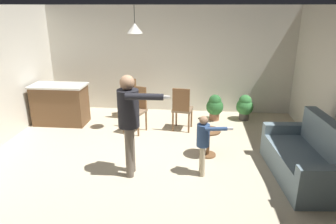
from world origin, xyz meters
name	(u,v)px	position (x,y,z in m)	size (l,w,h in m)	color
ground	(152,167)	(0.00, 0.00, 0.00)	(7.68, 7.68, 0.00)	beige
wall_back	(169,60)	(0.00, 3.20, 1.35)	(6.40, 0.10, 2.70)	silver
couch_floral	(306,159)	(2.54, -0.09, 0.33)	(1.00, 1.86, 1.00)	slate
kitchen_counter	(60,104)	(-2.45, 1.91, 0.48)	(1.26, 0.66, 0.95)	brown
side_table_by_couch	(208,140)	(0.98, 0.55, 0.33)	(0.44, 0.44, 0.52)	brown
person_adult	(130,115)	(-0.30, -0.24, 1.05)	(0.84, 0.49, 1.69)	#60564C
person_child	(204,139)	(0.88, -0.16, 0.65)	(0.56, 0.30, 1.04)	tan
dining_chair_by_counter	(182,107)	(0.43, 1.75, 0.55)	(0.47, 0.47, 1.00)	brown
dining_chair_near_wall	(128,96)	(-0.95, 2.52, 0.55)	(0.53, 0.53, 1.00)	brown
dining_chair_centre_back	(136,108)	(-0.57, 1.63, 0.55)	(0.53, 0.53, 1.00)	brown
potted_plant_corner	(215,106)	(1.19, 2.49, 0.35)	(0.42, 0.42, 0.64)	brown
potted_plant_by_wall	(245,106)	(1.93, 2.58, 0.35)	(0.41, 0.41, 0.63)	#4C4742
spare_remote_on_table	(210,129)	(1.01, 0.55, 0.54)	(0.04, 0.13, 0.04)	white
ceiling_light_pendant	(135,28)	(-0.54, 1.57, 2.25)	(0.32, 0.32, 0.55)	silver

